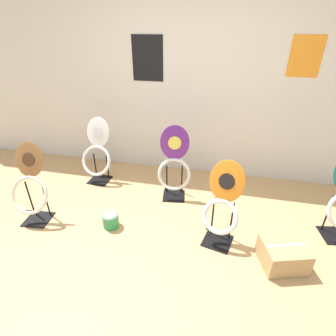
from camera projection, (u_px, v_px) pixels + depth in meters
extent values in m
plane|color=tan|center=(154.00, 270.00, 2.42)|extent=(14.00, 14.00, 0.00)
cube|color=silver|center=(191.00, 82.00, 3.45)|extent=(8.00, 0.06, 2.60)
cube|color=orange|center=(306.00, 56.00, 3.00)|extent=(0.36, 0.01, 0.45)
cube|color=black|center=(148.00, 59.00, 3.40)|extent=(0.41, 0.01, 0.56)
cube|color=black|center=(217.00, 241.00, 2.73)|extent=(0.34, 0.34, 0.01)
cylinder|color=black|center=(213.00, 216.00, 2.73)|extent=(0.02, 0.02, 0.46)
cylinder|color=black|center=(231.00, 221.00, 2.65)|extent=(0.02, 0.02, 0.46)
cylinder|color=black|center=(217.00, 232.00, 2.58)|extent=(0.22, 0.07, 0.02)
torus|color=silver|center=(220.00, 217.00, 2.55)|extent=(0.39, 0.27, 0.34)
ellipsoid|color=orange|center=(227.00, 181.00, 2.48)|extent=(0.36, 0.21, 0.41)
ellipsoid|color=black|center=(227.00, 182.00, 2.47)|extent=(0.16, 0.08, 0.15)
sphere|color=silver|center=(214.00, 199.00, 2.57)|extent=(0.02, 0.02, 0.02)
sphere|color=silver|center=(233.00, 204.00, 2.50)|extent=(0.02, 0.02, 0.02)
cube|color=black|center=(100.00, 180.00, 3.78)|extent=(0.29, 0.29, 0.01)
cylinder|color=black|center=(95.00, 165.00, 3.78)|extent=(0.02, 0.02, 0.36)
cylinder|color=black|center=(108.00, 167.00, 3.74)|extent=(0.02, 0.02, 0.36)
cylinder|color=black|center=(96.00, 174.00, 3.64)|extent=(0.22, 0.03, 0.02)
torus|color=silver|center=(96.00, 161.00, 3.60)|extent=(0.44, 0.25, 0.40)
ellipsoid|color=white|center=(98.00, 132.00, 3.55)|extent=(0.34, 0.16, 0.39)
ellipsoid|color=silver|center=(97.00, 132.00, 3.53)|extent=(0.15, 0.06, 0.15)
sphere|color=silver|center=(92.00, 146.00, 3.61)|extent=(0.02, 0.02, 0.02)
sphere|color=silver|center=(104.00, 148.00, 3.57)|extent=(0.02, 0.02, 0.02)
cube|color=black|center=(335.00, 236.00, 2.80)|extent=(0.32, 0.32, 0.01)
cylinder|color=black|center=(328.00, 213.00, 2.77)|extent=(0.02, 0.02, 0.45)
cube|color=black|center=(174.00, 196.00, 3.43)|extent=(0.32, 0.32, 0.01)
cylinder|color=black|center=(167.00, 179.00, 3.42)|extent=(0.02, 0.02, 0.39)
cylinder|color=black|center=(182.00, 179.00, 3.41)|extent=(0.02, 0.02, 0.39)
cylinder|color=black|center=(174.00, 189.00, 3.29)|extent=(0.22, 0.05, 0.02)
torus|color=silver|center=(174.00, 174.00, 3.25)|extent=(0.43, 0.22, 0.40)
ellipsoid|color=#60237F|center=(175.00, 143.00, 3.13)|extent=(0.36, 0.14, 0.43)
ellipsoid|color=#E5CC4C|center=(175.00, 143.00, 3.12)|extent=(0.16, 0.05, 0.16)
sphere|color=silver|center=(167.00, 159.00, 3.22)|extent=(0.02, 0.02, 0.02)
sphere|color=silver|center=(182.00, 160.00, 3.21)|extent=(0.02, 0.02, 0.02)
cube|color=black|center=(38.00, 219.00, 3.03)|extent=(0.30, 0.30, 0.01)
cylinder|color=black|center=(30.00, 198.00, 3.01)|extent=(0.02, 0.02, 0.44)
cylinder|color=black|center=(46.00, 199.00, 2.98)|extent=(0.02, 0.02, 0.44)
cylinder|color=black|center=(31.00, 211.00, 2.87)|extent=(0.22, 0.04, 0.02)
torus|color=beige|center=(29.00, 195.00, 2.83)|extent=(0.45, 0.28, 0.39)
ellipsoid|color=#936033|center=(29.00, 159.00, 2.80)|extent=(0.33, 0.17, 0.38)
ellipsoid|color=#4C2D19|center=(28.00, 160.00, 2.78)|extent=(0.15, 0.07, 0.14)
sphere|color=silver|center=(23.00, 177.00, 2.84)|extent=(0.02, 0.02, 0.02)
sphere|color=silver|center=(38.00, 178.00, 2.82)|extent=(0.02, 0.02, 0.02)
cylinder|color=#2D8E4C|center=(111.00, 220.00, 2.90)|extent=(0.18, 0.18, 0.16)
torus|color=silver|center=(110.00, 215.00, 2.86)|extent=(0.18, 0.18, 0.01)
cylinder|color=#B2B2B7|center=(110.00, 214.00, 2.86)|extent=(0.16, 0.16, 0.00)
cube|color=tan|center=(283.00, 255.00, 2.43)|extent=(0.46, 0.44, 0.24)
cube|color=#B7AD89|center=(286.00, 245.00, 2.37)|extent=(0.37, 0.14, 0.00)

